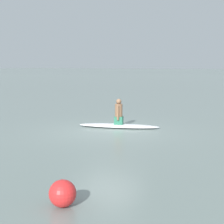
# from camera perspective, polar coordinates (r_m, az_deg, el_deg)

# --- Properties ---
(ground_plane) EXTENTS (400.00, 400.00, 0.00)m
(ground_plane) POSITION_cam_1_polar(r_m,az_deg,el_deg) (13.57, -0.62, -3.16)
(ground_plane) COLOR slate
(surfboard) EXTENTS (1.92, 3.41, 0.13)m
(surfboard) POSITION_cam_1_polar(r_m,az_deg,el_deg) (14.41, 1.10, -2.26)
(surfboard) COLOR white
(surfboard) RESTS_ON ground
(person_paddler) EXTENTS (0.45, 0.42, 1.05)m
(person_paddler) POSITION_cam_1_polar(r_m,az_deg,el_deg) (14.32, 1.10, -0.13)
(person_paddler) COLOR #26664C
(person_paddler) RESTS_ON surfboard
(buoy_marker) EXTENTS (0.50, 0.50, 0.50)m
(buoy_marker) POSITION_cam_1_polar(r_m,az_deg,el_deg) (6.56, -8.05, -12.98)
(buoy_marker) COLOR red
(buoy_marker) RESTS_ON ground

